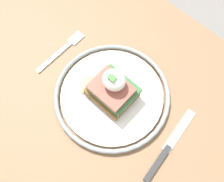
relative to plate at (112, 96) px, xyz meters
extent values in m
plane|color=gray|center=(0.02, -0.04, -0.75)|extent=(6.00, 6.00, 0.00)
cube|color=#846042|center=(0.02, -0.04, -0.02)|extent=(1.14, 0.67, 0.03)
cylinder|color=#846042|center=(-0.49, 0.23, -0.39)|extent=(0.06, 0.06, 0.71)
cylinder|color=silver|center=(0.00, 0.00, 0.00)|extent=(0.23, 0.23, 0.01)
torus|color=gray|center=(0.00, 0.00, 0.00)|extent=(0.26, 0.26, 0.01)
cube|color=brown|center=(0.00, 0.00, 0.02)|extent=(0.09, 0.08, 0.02)
cube|color=#38703D|center=(0.00, 0.00, 0.04)|extent=(0.09, 0.08, 0.01)
cube|color=brown|center=(0.00, 0.00, 0.05)|extent=(0.08, 0.07, 0.01)
ellipsoid|color=white|center=(0.00, 0.01, 0.07)|extent=(0.05, 0.04, 0.04)
cylinder|color=#E5C656|center=(-0.05, -0.02, 0.01)|extent=(0.04, 0.04, 0.00)
cube|color=#47843D|center=(0.00, 0.00, 0.09)|extent=(0.02, 0.01, 0.00)
cube|color=silver|center=(-0.17, -0.02, -0.01)|extent=(0.01, 0.11, 0.00)
cube|color=silver|center=(-0.17, 0.05, -0.01)|extent=(0.02, 0.04, 0.00)
cube|color=#2D2D2D|center=(0.17, -0.05, 0.00)|extent=(0.02, 0.09, 0.01)
cube|color=silver|center=(0.16, 0.04, -0.01)|extent=(0.03, 0.11, 0.00)
camera|label=1|loc=(0.15, -0.16, 0.58)|focal=45.00mm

